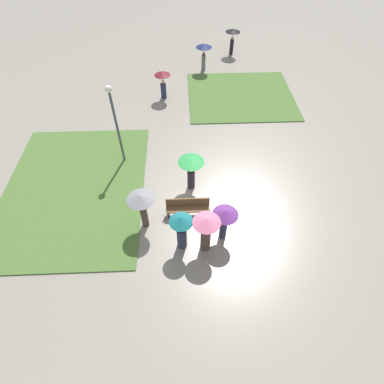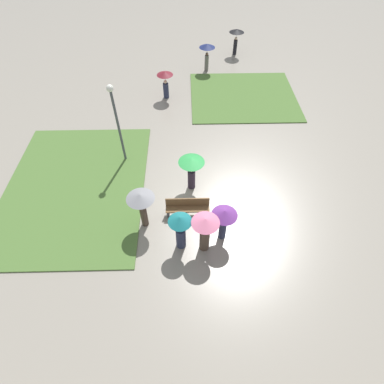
% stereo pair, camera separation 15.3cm
% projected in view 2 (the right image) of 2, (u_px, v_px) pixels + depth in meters
% --- Properties ---
extents(ground_plane, '(90.00, 90.00, 0.00)m').
position_uv_depth(ground_plane, '(195.00, 192.00, 14.32)').
color(ground_plane, gray).
extents(lawn_patch_near, '(6.64, 8.88, 0.06)m').
position_uv_depth(lawn_patch_near, '(75.00, 187.00, 14.53)').
color(lawn_patch_near, '#4C7033').
rests_on(lawn_patch_near, ground_plane).
extents(lawn_patch_far, '(6.89, 6.04, 0.06)m').
position_uv_depth(lawn_patch_far, '(243.00, 96.00, 19.87)').
color(lawn_patch_far, '#4C7033').
rests_on(lawn_patch_far, ground_plane).
extents(park_bench, '(1.92, 0.42, 0.90)m').
position_uv_depth(park_bench, '(188.00, 207.00, 13.15)').
color(park_bench, brown).
rests_on(park_bench, ground_plane).
extents(lamp_post, '(0.32, 0.32, 4.27)m').
position_uv_depth(lamp_post, '(116.00, 115.00, 13.77)').
color(lamp_post, '#474C51').
rests_on(lamp_post, ground_plane).
extents(crowd_person_pink, '(1.08, 1.08, 1.97)m').
position_uv_depth(crowd_person_pink, '(205.00, 229.00, 11.35)').
color(crowd_person_pink, '#47382D').
rests_on(crowd_person_pink, ground_plane).
extents(crowd_person_grey, '(1.15, 1.15, 1.98)m').
position_uv_depth(crowd_person_grey, '(141.00, 202.00, 11.97)').
color(crowd_person_grey, '#47382D').
rests_on(crowd_person_grey, ground_plane).
extents(crowd_person_teal, '(0.93, 0.93, 1.94)m').
position_uv_depth(crowd_person_teal, '(180.00, 228.00, 11.47)').
color(crowd_person_teal, '#282D47').
rests_on(crowd_person_teal, ground_plane).
extents(crowd_person_green, '(1.19, 1.19, 1.84)m').
position_uv_depth(crowd_person_green, '(191.00, 167.00, 13.54)').
color(crowd_person_green, '#2D2333').
rests_on(crowd_person_green, ground_plane).
extents(crowd_person_purple, '(1.04, 1.04, 1.77)m').
position_uv_depth(crowd_person_purple, '(224.00, 217.00, 11.67)').
color(crowd_person_purple, '#282D47').
rests_on(crowd_person_purple, ground_plane).
extents(lone_walker_far_path, '(1.02, 1.02, 1.76)m').
position_uv_depth(lone_walker_far_path, '(165.00, 80.00, 18.90)').
color(lone_walker_far_path, '#282D47').
rests_on(lone_walker_far_path, ground_plane).
extents(lone_walker_mid_plaza, '(1.12, 1.12, 1.92)m').
position_uv_depth(lone_walker_mid_plaza, '(207.00, 50.00, 21.10)').
color(lone_walker_mid_plaza, slate).
rests_on(lone_walker_mid_plaza, ground_plane).
extents(lone_walker_near_lawn, '(1.14, 1.14, 1.90)m').
position_uv_depth(lone_walker_near_lawn, '(236.00, 35.00, 22.86)').
color(lone_walker_near_lawn, black).
rests_on(lone_walker_near_lawn, ground_plane).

